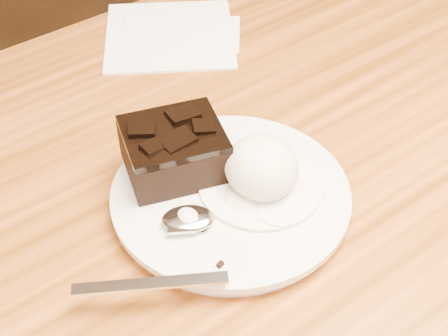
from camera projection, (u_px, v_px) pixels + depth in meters
plate at (231, 198)px, 0.62m from camera, size 0.22×0.22×0.02m
brownie at (174, 153)px, 0.62m from camera, size 0.11×0.10×0.04m
ice_cream_scoop at (262, 168)px, 0.60m from camera, size 0.07×0.07×0.05m
melt_puddle at (261, 185)px, 0.62m from camera, size 0.12×0.12×0.00m
spoon at (188, 220)px, 0.58m from camera, size 0.17×0.13×0.01m
napkin at (169, 34)px, 0.83m from camera, size 0.22×0.22×0.01m
crumb_a at (252, 184)px, 0.62m from camera, size 0.01×0.01×0.00m
crumb_b at (274, 160)px, 0.64m from camera, size 0.01×0.01×0.00m
crumb_c at (220, 264)px, 0.55m from camera, size 0.01×0.01×0.00m
crumb_d at (203, 228)px, 0.58m from camera, size 0.01×0.01×0.00m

